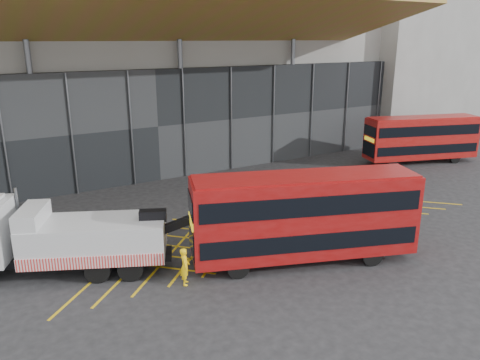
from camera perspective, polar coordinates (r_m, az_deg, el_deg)
ground_plane at (r=24.65m, az=-4.24°, el=-7.27°), size 120.00×120.00×0.00m
road_markings at (r=26.52m, az=3.53°, el=-5.45°), size 24.76×7.16×0.01m
construction_building at (r=40.37m, az=-14.22°, el=14.87°), size 55.00×23.97×18.00m
east_building at (r=55.38m, az=19.16°, el=15.96°), size 15.00×12.00×20.00m
recovery_truck at (r=22.19m, az=-21.85°, el=-6.47°), size 10.36×6.19×3.75m
bus_towed at (r=21.67m, az=7.80°, el=-4.18°), size 10.53×5.76×4.22m
bus_second at (r=41.99m, az=21.23°, el=4.88°), size 9.68×5.04×3.86m
worker at (r=20.24m, az=-6.73°, el=-10.41°), size 0.61×0.72×1.66m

